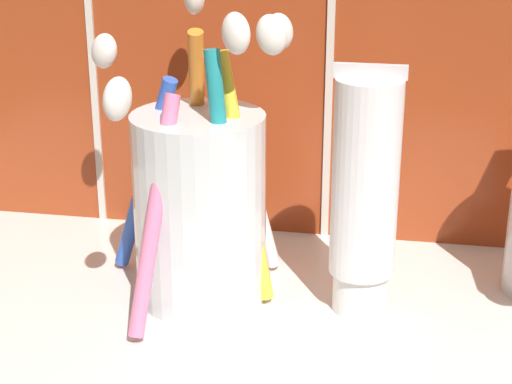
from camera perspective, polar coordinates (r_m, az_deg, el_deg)
name	(u,v)px	position (r cm, az deg, el deg)	size (l,w,h in cm)	color
sink_counter	(267,353)	(48.76, 0.72, -10.71)	(65.97, 30.46, 2.00)	silver
toothbrush_cup	(200,200)	(50.30, -3.74, -0.51)	(13.12, 15.59, 18.31)	silver
toothpaste_tube	(365,194)	(48.52, 7.26, -0.11)	(3.98, 3.79, 14.70)	white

